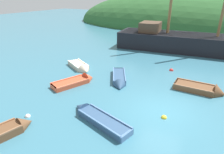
{
  "coord_description": "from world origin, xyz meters",
  "views": [
    {
      "loc": [
        1.89,
        -9.42,
        6.04
      ],
      "look_at": [
        -4.4,
        2.18,
        0.31
      ],
      "focal_mm": 30.85,
      "sensor_mm": 36.0,
      "label": 1
    }
  ],
  "objects_px": {
    "sailing_ship": "(186,45)",
    "rowboat_outer_left": "(80,67)",
    "rowboat_far": "(3,134)",
    "rowboat_outer_right": "(202,90)",
    "rowboat_portside": "(119,79)",
    "buoy_yellow": "(164,118)",
    "rowboat_center": "(97,118)",
    "rowboat_near_dock": "(77,82)",
    "buoy_white": "(28,117)",
    "buoy_red": "(171,71)"
  },
  "relations": [
    {
      "from": "sailing_ship",
      "to": "rowboat_outer_left",
      "type": "relative_size",
      "value": 5.9
    },
    {
      "from": "rowboat_outer_left",
      "to": "rowboat_far",
      "type": "xyz_separation_m",
      "value": [
        2.16,
        -8.73,
        0.02
      ]
    },
    {
      "from": "sailing_ship",
      "to": "rowboat_outer_right",
      "type": "relative_size",
      "value": 5.75
    },
    {
      "from": "sailing_ship",
      "to": "rowboat_outer_left",
      "type": "height_order",
      "value": "sailing_ship"
    },
    {
      "from": "rowboat_portside",
      "to": "buoy_yellow",
      "type": "bearing_deg",
      "value": 25.55
    },
    {
      "from": "rowboat_center",
      "to": "rowboat_far",
      "type": "bearing_deg",
      "value": 60.97
    },
    {
      "from": "rowboat_near_dock",
      "to": "buoy_white",
      "type": "distance_m",
      "value": 4.64
    },
    {
      "from": "rowboat_outer_right",
      "to": "buoy_white",
      "type": "relative_size",
      "value": 10.93
    },
    {
      "from": "sailing_ship",
      "to": "buoy_yellow",
      "type": "height_order",
      "value": "sailing_ship"
    },
    {
      "from": "rowboat_outer_left",
      "to": "rowboat_portside",
      "type": "bearing_deg",
      "value": 20.44
    },
    {
      "from": "buoy_white",
      "to": "buoy_yellow",
      "type": "bearing_deg",
      "value": 27.62
    },
    {
      "from": "buoy_white",
      "to": "rowboat_outer_right",
      "type": "bearing_deg",
      "value": 43.59
    },
    {
      "from": "rowboat_near_dock",
      "to": "rowboat_outer_right",
      "type": "height_order",
      "value": "rowboat_outer_right"
    },
    {
      "from": "sailing_ship",
      "to": "rowboat_far",
      "type": "height_order",
      "value": "sailing_ship"
    },
    {
      "from": "rowboat_portside",
      "to": "rowboat_outer_right",
      "type": "bearing_deg",
      "value": 72.74
    },
    {
      "from": "buoy_yellow",
      "to": "buoy_red",
      "type": "xyz_separation_m",
      "value": [
        -1.21,
        7.11,
        0.0
      ]
    },
    {
      "from": "rowboat_outer_right",
      "to": "buoy_yellow",
      "type": "height_order",
      "value": "rowboat_outer_right"
    },
    {
      "from": "sailing_ship",
      "to": "rowboat_far",
      "type": "bearing_deg",
      "value": -110.18
    },
    {
      "from": "rowboat_portside",
      "to": "buoy_red",
      "type": "distance_m",
      "value": 5.0
    },
    {
      "from": "rowboat_near_dock",
      "to": "rowboat_outer_left",
      "type": "bearing_deg",
      "value": 54.96
    },
    {
      "from": "rowboat_outer_left",
      "to": "rowboat_portside",
      "type": "relative_size",
      "value": 0.89
    },
    {
      "from": "rowboat_outer_right",
      "to": "buoy_white",
      "type": "xyz_separation_m",
      "value": [
        -7.93,
        -7.55,
        -0.12
      ]
    },
    {
      "from": "rowboat_outer_left",
      "to": "rowboat_near_dock",
      "type": "height_order",
      "value": "rowboat_outer_left"
    },
    {
      "from": "rowboat_far",
      "to": "buoy_red",
      "type": "height_order",
      "value": "rowboat_far"
    },
    {
      "from": "sailing_ship",
      "to": "rowboat_near_dock",
      "type": "height_order",
      "value": "sailing_ship"
    },
    {
      "from": "sailing_ship",
      "to": "buoy_white",
      "type": "bearing_deg",
      "value": -112.25
    },
    {
      "from": "rowboat_outer_left",
      "to": "rowboat_outer_right",
      "type": "distance_m",
      "value": 9.82
    },
    {
      "from": "rowboat_center",
      "to": "sailing_ship",
      "type": "bearing_deg",
      "value": -80.57
    },
    {
      "from": "sailing_ship",
      "to": "rowboat_center",
      "type": "distance_m",
      "value": 16.15
    },
    {
      "from": "sailing_ship",
      "to": "rowboat_outer_left",
      "type": "distance_m",
      "value": 12.63
    },
    {
      "from": "rowboat_outer_right",
      "to": "buoy_red",
      "type": "distance_m",
      "value": 3.99
    },
    {
      "from": "buoy_red",
      "to": "buoy_yellow",
      "type": "bearing_deg",
      "value": -80.34
    },
    {
      "from": "buoy_white",
      "to": "rowboat_outer_left",
      "type": "bearing_deg",
      "value": 104.78
    },
    {
      "from": "rowboat_outer_right",
      "to": "rowboat_center",
      "type": "bearing_deg",
      "value": -125.81
    },
    {
      "from": "buoy_red",
      "to": "rowboat_outer_left",
      "type": "bearing_deg",
      "value": -154.83
    },
    {
      "from": "rowboat_portside",
      "to": "buoy_white",
      "type": "relative_size",
      "value": 12.02
    },
    {
      "from": "rowboat_outer_right",
      "to": "buoy_yellow",
      "type": "bearing_deg",
      "value": -108.4
    },
    {
      "from": "buoy_yellow",
      "to": "buoy_red",
      "type": "distance_m",
      "value": 7.21
    },
    {
      "from": "buoy_red",
      "to": "rowboat_far",
      "type": "bearing_deg",
      "value": -112.32
    },
    {
      "from": "buoy_white",
      "to": "sailing_ship",
      "type": "bearing_deg",
      "value": 73.45
    },
    {
      "from": "sailing_ship",
      "to": "rowboat_near_dock",
      "type": "relative_size",
      "value": 5.49
    },
    {
      "from": "rowboat_near_dock",
      "to": "buoy_white",
      "type": "bearing_deg",
      "value": -153.82
    },
    {
      "from": "rowboat_outer_right",
      "to": "buoy_red",
      "type": "height_order",
      "value": "rowboat_outer_right"
    },
    {
      "from": "buoy_yellow",
      "to": "rowboat_far",
      "type": "bearing_deg",
      "value": -141.16
    },
    {
      "from": "rowboat_outer_right",
      "to": "buoy_yellow",
      "type": "relative_size",
      "value": 10.63
    },
    {
      "from": "rowboat_near_dock",
      "to": "buoy_yellow",
      "type": "xyz_separation_m",
      "value": [
        6.73,
        -1.26,
        -0.09
      ]
    },
    {
      "from": "rowboat_center",
      "to": "buoy_white",
      "type": "xyz_separation_m",
      "value": [
        -3.39,
        -1.53,
        -0.11
      ]
    },
    {
      "from": "rowboat_portside",
      "to": "buoy_red",
      "type": "relative_size",
      "value": 9.84
    },
    {
      "from": "rowboat_near_dock",
      "to": "rowboat_center",
      "type": "xyz_separation_m",
      "value": [
        3.69,
        -3.1,
        0.01
      ]
    },
    {
      "from": "rowboat_far",
      "to": "rowboat_outer_right",
      "type": "relative_size",
      "value": 0.97
    }
  ]
}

